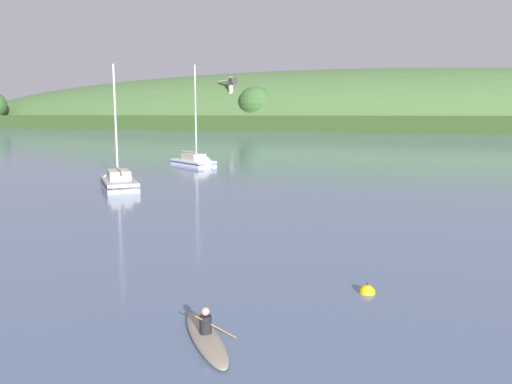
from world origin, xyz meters
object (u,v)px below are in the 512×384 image
at_px(sailboat_near_mooring, 197,164).
at_px(sailboat_midwater_white, 118,183).
at_px(mooring_buoy_midchannel, 367,293).
at_px(dockside_crane, 231,105).
at_px(canoe_with_paddler, 206,337).

height_order(sailboat_near_mooring, sailboat_midwater_white, sailboat_near_mooring).
relative_size(sailboat_near_mooring, mooring_buoy_midchannel, 19.80).
bearing_deg(sailboat_near_mooring, mooring_buoy_midchannel, -23.44).
bearing_deg(mooring_buoy_midchannel, sailboat_midwater_white, 146.16).
height_order(dockside_crane, sailboat_midwater_white, dockside_crane).
bearing_deg(sailboat_midwater_white, sailboat_near_mooring, -36.63).
distance_m(dockside_crane, mooring_buoy_midchannel, 182.30).
height_order(sailboat_midwater_white, mooring_buoy_midchannel, sailboat_midwater_white).
height_order(sailboat_midwater_white, canoe_with_paddler, sailboat_midwater_white).
bearing_deg(mooring_buoy_midchannel, dockside_crane, 119.05).
bearing_deg(sailboat_near_mooring, sailboat_midwater_white, -52.96).
bearing_deg(canoe_with_paddler, sailboat_near_mooring, 167.51).
bearing_deg(mooring_buoy_midchannel, canoe_with_paddler, -119.90).
xyz_separation_m(dockside_crane, canoe_with_paddler, (85.35, -164.46, -9.31)).
bearing_deg(sailboat_midwater_white, dockside_crane, -21.91).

